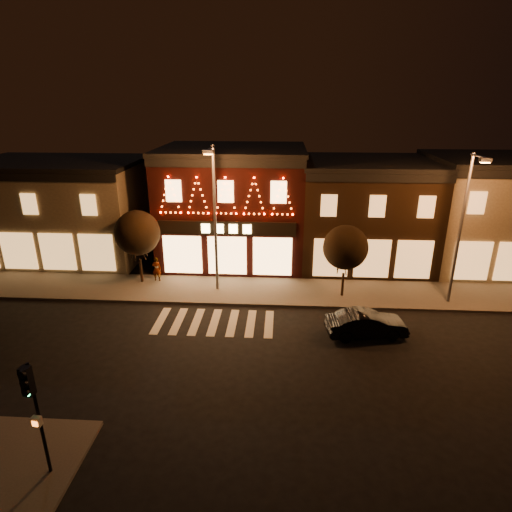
# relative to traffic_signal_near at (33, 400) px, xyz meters

# --- Properties ---
(ground) EXTENTS (120.00, 120.00, 0.00)m
(ground) POSITION_rel_traffic_signal_near_xyz_m (3.79, 6.47, -3.08)
(ground) COLOR black
(ground) RESTS_ON ground
(sidewalk_far) EXTENTS (44.00, 4.00, 0.15)m
(sidewalk_far) POSITION_rel_traffic_signal_near_xyz_m (5.79, 14.47, -3.00)
(sidewalk_far) COLOR #47423D
(sidewalk_far) RESTS_ON ground
(building_left) EXTENTS (12.20, 8.28, 7.30)m
(building_left) POSITION_rel_traffic_signal_near_xyz_m (-9.21, 20.46, 0.58)
(building_left) COLOR #726551
(building_left) RESTS_ON ground
(building_pulp) EXTENTS (10.20, 8.34, 8.30)m
(building_pulp) POSITION_rel_traffic_signal_near_xyz_m (3.79, 20.45, 1.09)
(building_pulp) COLOR black
(building_pulp) RESTS_ON ground
(building_right_a) EXTENTS (9.20, 8.28, 7.50)m
(building_right_a) POSITION_rel_traffic_signal_near_xyz_m (13.29, 20.46, 0.68)
(building_right_a) COLOR #311F11
(building_right_a) RESTS_ON ground
(building_right_b) EXTENTS (9.20, 8.28, 7.80)m
(building_right_b) POSITION_rel_traffic_signal_near_xyz_m (22.29, 20.46, 0.83)
(building_right_b) COLOR #726551
(building_right_b) RESTS_ON ground
(traffic_signal_near) EXTENTS (0.32, 0.43, 4.16)m
(traffic_signal_near) POSITION_rel_traffic_signal_near_xyz_m (0.00, 0.00, 0.00)
(traffic_signal_near) COLOR black
(traffic_signal_near) RESTS_ON sidewalk_near
(streetlamp_mid) EXTENTS (0.56, 2.03, 8.91)m
(streetlamp_mid) POSITION_rel_traffic_signal_near_xyz_m (3.37, 14.27, 2.30)
(streetlamp_mid) COLOR #59595E
(streetlamp_mid) RESTS_ON sidewalk_far
(streetlamp_right) EXTENTS (0.56, 2.00, 8.72)m
(streetlamp_right) POSITION_rel_traffic_signal_near_xyz_m (17.37, 13.38, 2.19)
(streetlamp_right) COLOR #59595E
(streetlamp_right) RESTS_ON sidewalk_far
(tree_left) EXTENTS (2.87, 2.87, 4.79)m
(tree_left) POSITION_rel_traffic_signal_near_xyz_m (-1.78, 15.33, 0.42)
(tree_left) COLOR black
(tree_left) RESTS_ON sidewalk_far
(tree_right) EXTENTS (2.66, 2.66, 4.45)m
(tree_right) POSITION_rel_traffic_signal_near_xyz_m (11.15, 14.04, 0.18)
(tree_right) COLOR black
(tree_right) RESTS_ON sidewalk_far
(dark_sedan) EXTENTS (4.24, 1.96, 1.35)m
(dark_sedan) POSITION_rel_traffic_signal_near_xyz_m (11.81, 9.58, -2.41)
(dark_sedan) COLOR black
(dark_sedan) RESTS_ON ground
(pedestrian) EXTENTS (0.61, 0.41, 1.64)m
(pedestrian) POSITION_rel_traffic_signal_near_xyz_m (-0.80, 15.55, -2.11)
(pedestrian) COLOR gray
(pedestrian) RESTS_ON sidewalk_far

